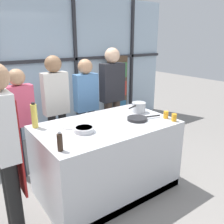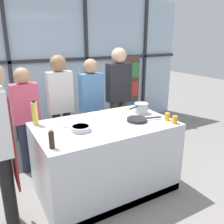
% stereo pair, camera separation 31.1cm
% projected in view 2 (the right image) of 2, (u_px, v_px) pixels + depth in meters
% --- Properties ---
extents(ground_plane, '(18.00, 18.00, 0.00)m').
position_uv_depth(ground_plane, '(106.00, 187.00, 3.27)').
color(ground_plane, gray).
extents(back_window_wall, '(6.40, 0.10, 2.80)m').
position_uv_depth(back_window_wall, '(51.00, 67.00, 4.74)').
color(back_window_wall, silver).
rests_on(back_window_wall, ground_plane).
extents(bookshelf, '(0.47, 0.19, 1.56)m').
position_uv_depth(bookshelf, '(129.00, 90.00, 5.61)').
color(bookshelf, brown).
rests_on(bookshelf, ground_plane).
extents(demo_island, '(1.73, 1.06, 0.94)m').
position_uv_depth(demo_island, '(106.00, 157.00, 3.13)').
color(demo_island, silver).
rests_on(demo_island, ground_plane).
extents(chef, '(0.25, 0.41, 1.78)m').
position_uv_depth(chef, '(1.00, 138.00, 2.32)').
color(chef, black).
rests_on(chef, ground_plane).
extents(spectator_far_left, '(0.37, 0.22, 1.58)m').
position_uv_depth(spectator_far_left, '(26.00, 114.00, 3.42)').
color(spectator_far_left, '#232838').
rests_on(spectator_far_left, ground_plane).
extents(spectator_center_left, '(0.38, 0.24, 1.74)m').
position_uv_depth(spectator_center_left, '(61.00, 102.00, 3.63)').
color(spectator_center_left, black).
rests_on(spectator_center_left, ground_plane).
extents(spectator_center_right, '(0.38, 0.23, 1.66)m').
position_uv_depth(spectator_center_right, '(92.00, 102.00, 3.89)').
color(spectator_center_right, black).
rests_on(spectator_center_right, ground_plane).
extents(spectator_far_right, '(0.42, 0.25, 1.82)m').
position_uv_depth(spectator_far_right, '(119.00, 93.00, 4.11)').
color(spectator_far_right, '#47382D').
rests_on(spectator_far_right, ground_plane).
extents(frying_pan, '(0.46, 0.26, 0.04)m').
position_uv_depth(frying_pan, '(137.00, 119.00, 3.07)').
color(frying_pan, '#232326').
rests_on(frying_pan, demo_island).
extents(saucepan, '(0.36, 0.20, 0.15)m').
position_uv_depth(saucepan, '(141.00, 108.00, 3.37)').
color(saucepan, silver).
rests_on(saucepan, demo_island).
extents(white_plate, '(0.23, 0.23, 0.01)m').
position_uv_depth(white_plate, '(69.00, 124.00, 2.95)').
color(white_plate, white).
rests_on(white_plate, demo_island).
extents(mixing_bowl, '(0.24, 0.24, 0.06)m').
position_uv_depth(mixing_bowl, '(81.00, 128.00, 2.75)').
color(mixing_bowl, silver).
rests_on(mixing_bowl, demo_island).
extents(oil_bottle, '(0.07, 0.07, 0.31)m').
position_uv_depth(oil_bottle, '(35.00, 113.00, 2.91)').
color(oil_bottle, '#E0CC4C').
rests_on(oil_bottle, demo_island).
extents(pepper_grinder, '(0.05, 0.05, 0.20)m').
position_uv_depth(pepper_grinder, '(52.00, 139.00, 2.30)').
color(pepper_grinder, '#332319').
rests_on(pepper_grinder, demo_island).
extents(juice_glass_near, '(0.07, 0.07, 0.10)m').
position_uv_depth(juice_glass_near, '(175.00, 120.00, 2.98)').
color(juice_glass_near, orange).
rests_on(juice_glass_near, demo_island).
extents(juice_glass_far, '(0.07, 0.07, 0.10)m').
position_uv_depth(juice_glass_far, '(167.00, 117.00, 3.10)').
color(juice_glass_far, orange).
rests_on(juice_glass_far, demo_island).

